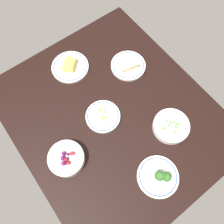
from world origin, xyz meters
TOP-DOWN VIEW (x-y plane):
  - dining_table at (0.00, 0.00)cm, footprint 110.05×94.38cm
  - plate_cheese at (35.63, 2.01)cm, footprint 20.31×20.31cm
  - bowl_peas at (-23.20, -18.34)cm, footprint 17.59×17.59cm
  - plate_sandwich at (17.08, -24.00)cm, footprint 19.04×19.04cm
  - bowl_berries at (-6.05, 30.55)cm, footprint 16.68×16.68cm
  - plate_eggs at (1.21, 4.81)cm, footprint 17.36×17.36cm
  - plate_broccoli at (-37.43, 1.92)cm, footprint 18.90×18.90cm

SIDE VIEW (x-z plane):
  - dining_table at x=0.00cm, z-range 0.00..4.00cm
  - plate_cheese at x=35.63cm, z-range 2.73..7.86cm
  - plate_eggs at x=1.21cm, z-range 2.81..7.86cm
  - plate_sandwich at x=17.08cm, z-range 3.11..7.80cm
  - plate_broccoli at x=-37.43cm, z-range 2.18..9.96cm
  - bowl_peas at x=-23.20cm, z-range 3.62..9.00cm
  - bowl_berries at x=-6.05cm, z-range 3.39..10.08cm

